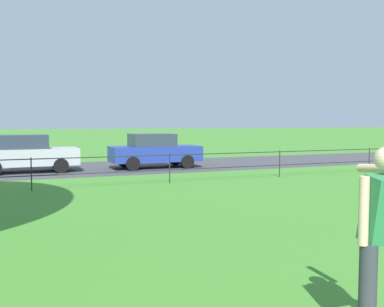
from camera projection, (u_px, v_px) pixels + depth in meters
street_strip at (127, 167)px, 20.11m from camera, size 80.00×6.49×0.01m
park_fence at (170, 163)px, 14.65m from camera, size 34.98×0.04×1.00m
person_thrower at (383, 237)px, 3.97m from camera, size 0.58×0.78×1.81m
car_silver_center at (26, 153)px, 17.83m from camera, size 4.01×1.82×1.54m
car_blue_right at (154, 151)px, 19.66m from camera, size 4.02×1.85×1.54m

